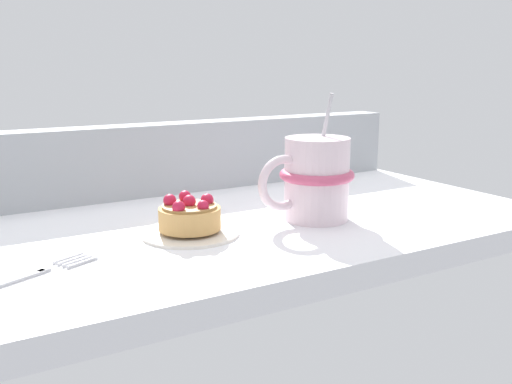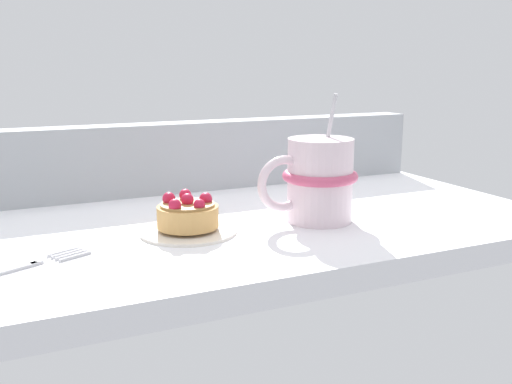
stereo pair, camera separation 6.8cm
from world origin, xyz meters
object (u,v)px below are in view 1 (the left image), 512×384
at_px(dessert_plate, 190,232).
at_px(dessert_fork, 19,277).
at_px(coffee_mug, 315,178).
at_px(raspberry_tart, 190,215).

relative_size(dessert_plate, dessert_fork, 0.72).
xyz_separation_m(dessert_plate, dessert_fork, (-0.19, -0.05, -0.00)).
height_order(dessert_plate, dessert_fork, dessert_plate).
distance_m(coffee_mug, dessert_fork, 0.35).
distance_m(dessert_plate, coffee_mug, 0.17).
relative_size(dessert_plate, raspberry_tart, 1.59).
bearing_deg(coffee_mug, raspberry_tart, 173.68).
xyz_separation_m(dessert_plate, coffee_mug, (0.16, -0.02, 0.05)).
relative_size(raspberry_tart, coffee_mug, 0.45).
distance_m(dessert_plate, raspberry_tart, 0.02).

